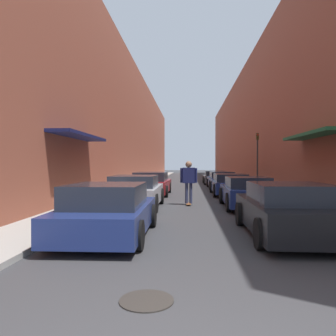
{
  "coord_description": "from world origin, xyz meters",
  "views": [
    {
      "loc": [
        -0.2,
        -2.0,
        1.75
      ],
      "look_at": [
        -1.09,
        11.98,
        1.59
      ],
      "focal_mm": 35.0,
      "sensor_mm": 36.0,
      "label": 1
    }
  ],
  "objects_px": {
    "parked_car_right_0": "(288,210)",
    "traffic_light": "(257,155)",
    "parked_car_left_1": "(135,192)",
    "manhole_cover": "(147,300)",
    "parked_car_right_1": "(247,192)",
    "parked_car_right_4": "(215,177)",
    "skateboarder": "(189,178)",
    "parked_car_right_2": "(230,184)",
    "parked_car_left_2": "(151,184)",
    "parked_car_right_3": "(221,180)",
    "parked_car_left_0": "(108,211)"
  },
  "relations": [
    {
      "from": "parked_car_right_0",
      "to": "manhole_cover",
      "type": "xyz_separation_m",
      "value": [
        -2.92,
        -3.92,
        -0.62
      ]
    },
    {
      "from": "parked_car_right_3",
      "to": "parked_car_right_4",
      "type": "bearing_deg",
      "value": 90.29
    },
    {
      "from": "parked_car_left_1",
      "to": "traffic_light",
      "type": "relative_size",
      "value": 1.16
    },
    {
      "from": "parked_car_left_0",
      "to": "traffic_light",
      "type": "relative_size",
      "value": 1.1
    },
    {
      "from": "parked_car_right_0",
      "to": "skateboarder",
      "type": "relative_size",
      "value": 2.29
    },
    {
      "from": "parked_car_right_2",
      "to": "parked_car_right_3",
      "type": "height_order",
      "value": "parked_car_right_3"
    },
    {
      "from": "parked_car_right_4",
      "to": "manhole_cover",
      "type": "xyz_separation_m",
      "value": [
        -2.86,
        -25.01,
        -0.56
      ]
    },
    {
      "from": "parked_car_right_2",
      "to": "manhole_cover",
      "type": "relative_size",
      "value": 6.5
    },
    {
      "from": "parked_car_left_1",
      "to": "traffic_light",
      "type": "xyz_separation_m",
      "value": [
        6.76,
        9.47,
        1.76
      ]
    },
    {
      "from": "parked_car_right_1",
      "to": "manhole_cover",
      "type": "height_order",
      "value": "parked_car_right_1"
    },
    {
      "from": "parked_car_right_2",
      "to": "parked_car_right_4",
      "type": "distance_m",
      "value": 10.44
    },
    {
      "from": "parked_car_left_2",
      "to": "parked_car_right_3",
      "type": "distance_m",
      "value": 6.94
    },
    {
      "from": "parked_car_right_4",
      "to": "traffic_light",
      "type": "xyz_separation_m",
      "value": [
        2.29,
        -6.72,
        1.83
      ]
    },
    {
      "from": "parked_car_right_3",
      "to": "manhole_cover",
      "type": "relative_size",
      "value": 6.45
    },
    {
      "from": "parked_car_right_0",
      "to": "parked_car_right_1",
      "type": "height_order",
      "value": "parked_car_right_0"
    },
    {
      "from": "parked_car_left_2",
      "to": "parked_car_right_3",
      "type": "relative_size",
      "value": 1.04
    },
    {
      "from": "parked_car_left_0",
      "to": "parked_car_right_4",
      "type": "height_order",
      "value": "parked_car_left_0"
    },
    {
      "from": "skateboarder",
      "to": "manhole_cover",
      "type": "bearing_deg",
      "value": -93.08
    },
    {
      "from": "parked_car_left_0",
      "to": "manhole_cover",
      "type": "xyz_separation_m",
      "value": [
        1.4,
        -3.6,
        -0.6
      ]
    },
    {
      "from": "parked_car_left_0",
      "to": "parked_car_right_3",
      "type": "xyz_separation_m",
      "value": [
        4.29,
        16.09,
        -0.02
      ]
    },
    {
      "from": "parked_car_right_2",
      "to": "skateboarder",
      "type": "height_order",
      "value": "skateboarder"
    },
    {
      "from": "parked_car_right_4",
      "to": "manhole_cover",
      "type": "distance_m",
      "value": 25.18
    },
    {
      "from": "manhole_cover",
      "to": "traffic_light",
      "type": "height_order",
      "value": "traffic_light"
    },
    {
      "from": "parked_car_right_0",
      "to": "traffic_light",
      "type": "distance_m",
      "value": 14.66
    },
    {
      "from": "traffic_light",
      "to": "parked_car_right_2",
      "type": "bearing_deg",
      "value": -121.77
    },
    {
      "from": "manhole_cover",
      "to": "parked_car_left_1",
      "type": "bearing_deg",
      "value": 100.26
    },
    {
      "from": "parked_car_left_2",
      "to": "parked_car_right_3",
      "type": "xyz_separation_m",
      "value": [
        4.48,
        5.3,
        -0.03
      ]
    },
    {
      "from": "parked_car_left_2",
      "to": "parked_car_right_2",
      "type": "distance_m",
      "value": 4.45
    },
    {
      "from": "parked_car_right_3",
      "to": "parked_car_right_0",
      "type": "bearing_deg",
      "value": -89.88
    },
    {
      "from": "parked_car_left_2",
      "to": "skateboarder",
      "type": "distance_m",
      "value": 5.04
    },
    {
      "from": "parked_car_right_0",
      "to": "manhole_cover",
      "type": "height_order",
      "value": "parked_car_right_0"
    },
    {
      "from": "parked_car_right_3",
      "to": "parked_car_right_4",
      "type": "xyz_separation_m",
      "value": [
        -0.03,
        5.32,
        -0.02
      ]
    },
    {
      "from": "parked_car_right_4",
      "to": "manhole_cover",
      "type": "bearing_deg",
      "value": -96.53
    },
    {
      "from": "parked_car_left_2",
      "to": "skateboarder",
      "type": "relative_size",
      "value": 2.5
    },
    {
      "from": "parked_car_right_1",
      "to": "parked_car_right_4",
      "type": "xyz_separation_m",
      "value": [
        0.01,
        15.85,
        -0.04
      ]
    },
    {
      "from": "parked_car_right_4",
      "to": "traffic_light",
      "type": "relative_size",
      "value": 1.13
    },
    {
      "from": "manhole_cover",
      "to": "parked_car_right_4",
      "type": "bearing_deg",
      "value": 83.47
    },
    {
      "from": "parked_car_right_3",
      "to": "traffic_light",
      "type": "distance_m",
      "value": 3.22
    },
    {
      "from": "parked_car_right_0",
      "to": "parked_car_right_1",
      "type": "xyz_separation_m",
      "value": [
        -0.07,
        5.24,
        -0.01
      ]
    },
    {
      "from": "parked_car_left_0",
      "to": "traffic_light",
      "type": "distance_m",
      "value": 16.19
    },
    {
      "from": "parked_car_left_0",
      "to": "manhole_cover",
      "type": "height_order",
      "value": "parked_car_left_0"
    },
    {
      "from": "parked_car_right_3",
      "to": "traffic_light",
      "type": "relative_size",
      "value": 1.21
    },
    {
      "from": "parked_car_left_0",
      "to": "parked_car_left_1",
      "type": "bearing_deg",
      "value": 92.21
    },
    {
      "from": "parked_car_left_1",
      "to": "manhole_cover",
      "type": "bearing_deg",
      "value": -79.74
    },
    {
      "from": "parked_car_right_1",
      "to": "parked_car_right_3",
      "type": "relative_size",
      "value": 0.94
    },
    {
      "from": "parked_car_right_0",
      "to": "traffic_light",
      "type": "height_order",
      "value": "traffic_light"
    },
    {
      "from": "parked_car_left_2",
      "to": "parked_car_right_2",
      "type": "relative_size",
      "value": 1.03
    },
    {
      "from": "parked_car_right_1",
      "to": "parked_car_left_2",
      "type": "bearing_deg",
      "value": 130.32
    },
    {
      "from": "parked_car_left_2",
      "to": "parked_car_left_0",
      "type": "bearing_deg",
      "value": -88.96
    },
    {
      "from": "parked_car_left_2",
      "to": "parked_car_right_2",
      "type": "xyz_separation_m",
      "value": [
        4.44,
        0.17,
        -0.03
      ]
    }
  ]
}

